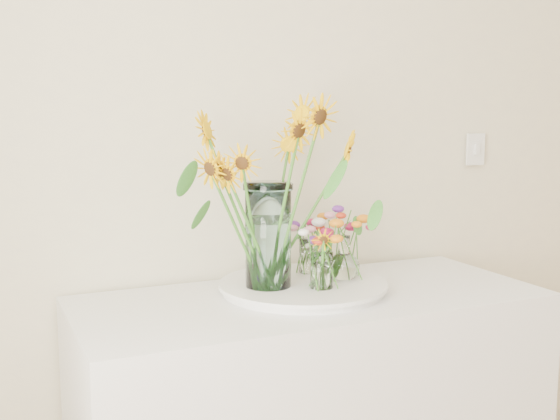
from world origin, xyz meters
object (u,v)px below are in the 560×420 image
object	(u,v)px
small_vase_c	(309,256)
small_vase_a	(321,271)
tray	(303,288)
small_vase_b	(344,258)
mason_jar	(268,236)

from	to	relation	value
small_vase_c	small_vase_a	bearing A→B (deg)	-106.45
tray	small_vase_c	size ratio (longest dim) A/B	4.28
small_vase_a	small_vase_b	size ratio (longest dim) A/B	0.81
mason_jar	small_vase_b	world-z (taller)	mason_jar
tray	mason_jar	distance (m)	0.21
small_vase_b	small_vase_c	world-z (taller)	small_vase_b
tray	small_vase_a	world-z (taller)	small_vase_a
mason_jar	small_vase_c	world-z (taller)	mason_jar
tray	small_vase_a	size ratio (longest dim) A/B	4.29
tray	small_vase_b	world-z (taller)	small_vase_b
tray	mason_jar	bearing A→B (deg)	179.34
tray	small_vase_b	distance (m)	0.16
mason_jar	small_vase_b	xyz separation A→B (m)	(0.25, -0.01, -0.09)
mason_jar	small_vase_a	distance (m)	0.19
mason_jar	small_vase_c	xyz separation A→B (m)	(0.19, 0.11, -0.10)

